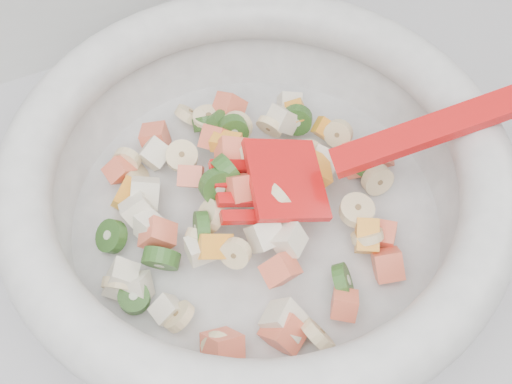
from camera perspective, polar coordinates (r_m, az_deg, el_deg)
name	(u,v)px	position (r m, az deg, el deg)	size (l,w,h in m)	color
counter	(346,374)	(0.96, 8.04, -15.70)	(2.00, 0.60, 0.90)	#9B9A9F
mixing_bowl	(256,184)	(0.48, 0.02, 0.68)	(0.45, 0.38, 0.14)	silver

